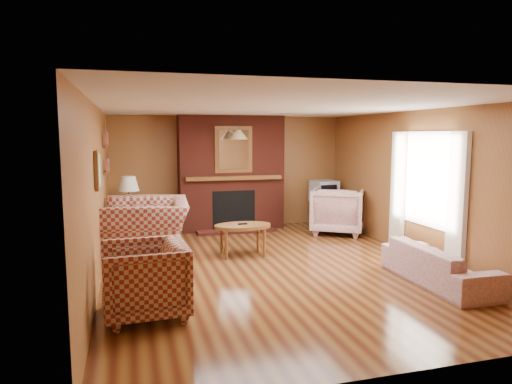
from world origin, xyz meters
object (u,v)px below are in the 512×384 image
object	(u,v)px
floral_armchair	(338,210)
side_table	(130,225)
plaid_armchair	(145,280)
coffee_table	(243,228)
table_lamp	(129,191)
crt_tv	(324,191)
plaid_loveseat	(146,231)
floral_sofa	(439,264)
tv_stand	(324,214)
fireplace	(231,174)

from	to	relation	value
floral_armchair	side_table	world-z (taller)	floral_armchair
plaid_armchair	coffee_table	distance (m)	2.74
table_lamp	crt_tv	distance (m)	4.17
plaid_armchair	coffee_table	size ratio (longest dim) A/B	0.96
plaid_loveseat	floral_armchair	size ratio (longest dim) A/B	1.45
plaid_loveseat	side_table	world-z (taller)	plaid_loveseat
floral_sofa	table_lamp	world-z (taller)	table_lamp
floral_armchair	coffee_table	world-z (taller)	floral_armchair
floral_sofa	side_table	size ratio (longest dim) A/B	3.09
table_lamp	tv_stand	bearing A→B (deg)	4.82
side_table	crt_tv	size ratio (longest dim) A/B	1.02
fireplace	floral_armchair	world-z (taller)	fireplace
plaid_loveseat	floral_sofa	distance (m)	4.36
plaid_armchair	floral_armchair	xyz separation A→B (m)	(3.95, 3.38, 0.05)
floral_sofa	plaid_armchair	bearing A→B (deg)	92.34
coffee_table	table_lamp	bearing A→B (deg)	137.32
fireplace	table_lamp	distance (m)	2.18
table_lamp	tv_stand	size ratio (longest dim) A/B	1.21
plaid_armchair	table_lamp	distance (m)	3.89
plaid_loveseat	tv_stand	distance (m)	4.34
floral_armchair	crt_tv	world-z (taller)	crt_tv
crt_tv	table_lamp	bearing A→B (deg)	-175.26
fireplace	side_table	world-z (taller)	fireplace
plaid_armchair	crt_tv	bearing A→B (deg)	133.51
floral_armchair	tv_stand	size ratio (longest dim) A/B	1.93
floral_armchair	table_lamp	size ratio (longest dim) A/B	1.60
fireplace	coffee_table	distance (m)	2.33
floral_sofa	floral_armchair	world-z (taller)	floral_armchair
side_table	table_lamp	bearing A→B (deg)	0.00
floral_sofa	tv_stand	distance (m)	4.11
floral_sofa	tv_stand	world-z (taller)	tv_stand
fireplace	tv_stand	bearing A→B (deg)	-5.15
coffee_table	side_table	world-z (taller)	side_table
crt_tv	floral_armchair	bearing A→B (deg)	-93.47
coffee_table	plaid_loveseat	bearing A→B (deg)	175.47
tv_stand	coffee_table	bearing A→B (deg)	-133.52
tv_stand	side_table	bearing A→B (deg)	-169.22
plaid_armchair	tv_stand	xyz separation A→B (m)	(4.00, 4.20, -0.15)
plaid_loveseat	floral_sofa	bearing A→B (deg)	63.56
floral_sofa	side_table	bearing A→B (deg)	47.74
plaid_loveseat	plaid_armchair	world-z (taller)	plaid_loveseat
table_lamp	crt_tv	size ratio (longest dim) A/B	1.14
floral_armchair	side_table	xyz separation A→B (m)	(-4.10, 0.47, -0.18)
floral_sofa	coffee_table	world-z (taller)	coffee_table
floral_sofa	tv_stand	size ratio (longest dim) A/B	3.35
table_lamp	fireplace	bearing A→B (deg)	14.29
fireplace	side_table	xyz separation A→B (m)	(-2.10, -0.53, -0.89)
side_table	plaid_loveseat	bearing A→B (deg)	-80.76
floral_sofa	floral_armchair	size ratio (longest dim) A/B	1.73
plaid_armchair	floral_sofa	xyz separation A→B (m)	(3.85, 0.09, -0.15)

